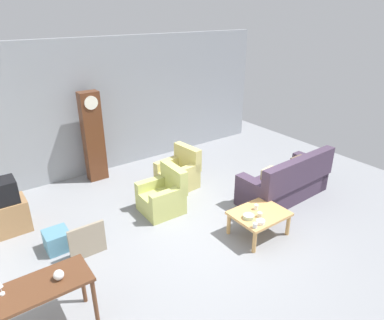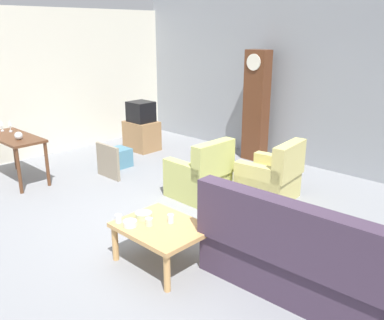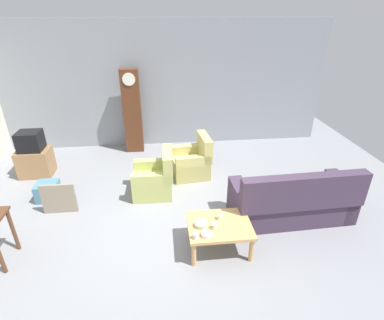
{
  "view_description": "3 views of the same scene",
  "coord_description": "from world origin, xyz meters",
  "px_view_note": "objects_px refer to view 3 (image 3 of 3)",
  "views": [
    {
      "loc": [
        -3.34,
        -4.21,
        3.79
      ],
      "look_at": [
        0.46,
        1.1,
        0.88
      ],
      "focal_mm": 32.08,
      "sensor_mm": 36.0,
      "label": 1
    },
    {
      "loc": [
        3.7,
        -3.41,
        2.5
      ],
      "look_at": [
        -0.14,
        0.61,
        0.72
      ],
      "focal_mm": 38.83,
      "sensor_mm": 36.0,
      "label": 2
    },
    {
      "loc": [
        -0.14,
        -4.21,
        3.34
      ],
      "look_at": [
        0.39,
        0.76,
        0.82
      ],
      "focal_mm": 27.87,
      "sensor_mm": 36.0,
      "label": 3
    }
  ],
  "objects_px": {
    "armchair_olive_far": "(192,162)",
    "cup_white_porcelain": "(220,217)",
    "grandfather_clock": "(132,112)",
    "storage_box_blue": "(48,191)",
    "cup_cream_tall": "(214,226)",
    "bowl_shallow_green": "(201,224)",
    "coffee_table_wood": "(219,227)",
    "tv_stand_cabinet": "(36,162)",
    "couch_floral": "(293,202)",
    "bowl_white_stacked": "(207,234)",
    "tv_crt": "(30,141)",
    "armchair_olive_near": "(155,180)",
    "cup_blue_rimmed": "(196,236)",
    "framed_picture_leaning": "(59,199)"
  },
  "relations": [
    {
      "from": "bowl_white_stacked",
      "to": "coffee_table_wood",
      "type": "bearing_deg",
      "value": 46.68
    },
    {
      "from": "couch_floral",
      "to": "bowl_white_stacked",
      "type": "xyz_separation_m",
      "value": [
        -1.65,
        -0.84,
        0.13
      ]
    },
    {
      "from": "couch_floral",
      "to": "bowl_white_stacked",
      "type": "distance_m",
      "value": 1.85
    },
    {
      "from": "armchair_olive_far",
      "to": "grandfather_clock",
      "type": "bearing_deg",
      "value": 132.56
    },
    {
      "from": "cup_white_porcelain",
      "to": "bowl_shallow_green",
      "type": "height_order",
      "value": "cup_white_porcelain"
    },
    {
      "from": "armchair_olive_far",
      "to": "bowl_shallow_green",
      "type": "height_order",
      "value": "armchair_olive_far"
    },
    {
      "from": "tv_crt",
      "to": "grandfather_clock",
      "type": "bearing_deg",
      "value": 27.82
    },
    {
      "from": "armchair_olive_near",
      "to": "bowl_shallow_green",
      "type": "bearing_deg",
      "value": -67.59
    },
    {
      "from": "cup_cream_tall",
      "to": "bowl_white_stacked",
      "type": "height_order",
      "value": "cup_cream_tall"
    },
    {
      "from": "armchair_olive_near",
      "to": "tv_stand_cabinet",
      "type": "relative_size",
      "value": 1.35
    },
    {
      "from": "bowl_shallow_green",
      "to": "tv_crt",
      "type": "bearing_deg",
      "value": 140.69
    },
    {
      "from": "cup_white_porcelain",
      "to": "grandfather_clock",
      "type": "bearing_deg",
      "value": 112.47
    },
    {
      "from": "armchair_olive_far",
      "to": "cup_blue_rimmed",
      "type": "relative_size",
      "value": 10.24
    },
    {
      "from": "armchair_olive_near",
      "to": "couch_floral",
      "type": "bearing_deg",
      "value": -24.6
    },
    {
      "from": "framed_picture_leaning",
      "to": "cup_cream_tall",
      "type": "bearing_deg",
      "value": -26.48
    },
    {
      "from": "cup_white_porcelain",
      "to": "bowl_shallow_green",
      "type": "relative_size",
      "value": 0.49
    },
    {
      "from": "armchair_olive_far",
      "to": "cup_cream_tall",
      "type": "xyz_separation_m",
      "value": [
        0.06,
        -2.46,
        0.19
      ]
    },
    {
      "from": "tv_crt",
      "to": "cup_blue_rimmed",
      "type": "relative_size",
      "value": 5.34
    },
    {
      "from": "coffee_table_wood",
      "to": "grandfather_clock",
      "type": "height_order",
      "value": "grandfather_clock"
    },
    {
      "from": "coffee_table_wood",
      "to": "storage_box_blue",
      "type": "height_order",
      "value": "coffee_table_wood"
    },
    {
      "from": "framed_picture_leaning",
      "to": "cup_cream_tall",
      "type": "height_order",
      "value": "framed_picture_leaning"
    },
    {
      "from": "tv_crt",
      "to": "bowl_shallow_green",
      "type": "relative_size",
      "value": 2.45
    },
    {
      "from": "armchair_olive_far",
      "to": "cup_white_porcelain",
      "type": "relative_size",
      "value": 9.57
    },
    {
      "from": "coffee_table_wood",
      "to": "framed_picture_leaning",
      "type": "relative_size",
      "value": 1.6
    },
    {
      "from": "bowl_white_stacked",
      "to": "armchair_olive_near",
      "type": "bearing_deg",
      "value": 111.25
    },
    {
      "from": "coffee_table_wood",
      "to": "bowl_shallow_green",
      "type": "xyz_separation_m",
      "value": [
        -0.28,
        -0.02,
        0.1
      ]
    },
    {
      "from": "couch_floral",
      "to": "bowl_shallow_green",
      "type": "height_order",
      "value": "couch_floral"
    },
    {
      "from": "couch_floral",
      "to": "tv_stand_cabinet",
      "type": "relative_size",
      "value": 3.13
    },
    {
      "from": "couch_floral",
      "to": "cup_white_porcelain",
      "type": "relative_size",
      "value": 22.17
    },
    {
      "from": "armchair_olive_near",
      "to": "cup_white_porcelain",
      "type": "relative_size",
      "value": 9.57
    },
    {
      "from": "grandfather_clock",
      "to": "tv_crt",
      "type": "distance_m",
      "value": 2.41
    },
    {
      "from": "storage_box_blue",
      "to": "cup_cream_tall",
      "type": "height_order",
      "value": "cup_cream_tall"
    },
    {
      "from": "couch_floral",
      "to": "framed_picture_leaning",
      "type": "relative_size",
      "value": 3.55
    },
    {
      "from": "framed_picture_leaning",
      "to": "cup_white_porcelain",
      "type": "bearing_deg",
      "value": -21.83
    },
    {
      "from": "coffee_table_wood",
      "to": "cup_blue_rimmed",
      "type": "xyz_separation_m",
      "value": [
        -0.4,
        -0.28,
        0.11
      ]
    },
    {
      "from": "cup_blue_rimmed",
      "to": "storage_box_blue",
      "type": "bearing_deg",
      "value": 143.75
    },
    {
      "from": "coffee_table_wood",
      "to": "tv_stand_cabinet",
      "type": "xyz_separation_m",
      "value": [
        -3.64,
        2.73,
        -0.08
      ]
    },
    {
      "from": "couch_floral",
      "to": "cup_cream_tall",
      "type": "bearing_deg",
      "value": -155.6
    },
    {
      "from": "couch_floral",
      "to": "grandfather_clock",
      "type": "distance_m",
      "value": 4.44
    },
    {
      "from": "coffee_table_wood",
      "to": "cup_cream_tall",
      "type": "xyz_separation_m",
      "value": [
        -0.1,
        -0.1,
        0.11
      ]
    },
    {
      "from": "couch_floral",
      "to": "coffee_table_wood",
      "type": "distance_m",
      "value": 1.53
    },
    {
      "from": "grandfather_clock",
      "to": "storage_box_blue",
      "type": "bearing_deg",
      "value": -125.86
    },
    {
      "from": "tv_stand_cabinet",
      "to": "cup_blue_rimmed",
      "type": "distance_m",
      "value": 4.43
    },
    {
      "from": "framed_picture_leaning",
      "to": "coffee_table_wood",
      "type": "bearing_deg",
      "value": -23.98
    },
    {
      "from": "cup_cream_tall",
      "to": "bowl_shallow_green",
      "type": "height_order",
      "value": "cup_cream_tall"
    },
    {
      "from": "armchair_olive_near",
      "to": "coffee_table_wood",
      "type": "bearing_deg",
      "value": -59.68
    },
    {
      "from": "tv_crt",
      "to": "storage_box_blue",
      "type": "height_order",
      "value": "tv_crt"
    },
    {
      "from": "framed_picture_leaning",
      "to": "bowl_white_stacked",
      "type": "height_order",
      "value": "framed_picture_leaning"
    },
    {
      "from": "tv_stand_cabinet",
      "to": "tv_crt",
      "type": "relative_size",
      "value": 1.42
    },
    {
      "from": "couch_floral",
      "to": "tv_crt",
      "type": "height_order",
      "value": "couch_floral"
    }
  ]
}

